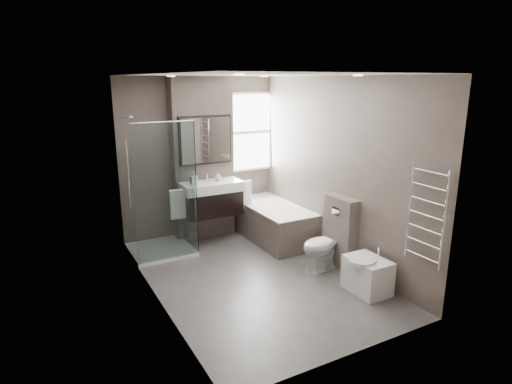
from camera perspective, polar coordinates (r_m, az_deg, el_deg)
room at (r=5.37m, az=-0.16°, el=1.36°), size 2.70×3.90×2.70m
vanity_pier at (r=6.95m, az=-7.17°, el=4.34°), size 1.00×0.25×2.60m
vanity at (r=6.75m, az=-5.92°, el=-0.80°), size 0.95×0.47×0.66m
mirror_cabinet at (r=6.74m, az=-6.74°, el=6.88°), size 0.86×0.08×0.76m
towel_left at (r=6.56m, az=-10.37°, el=-1.63°), size 0.24×0.06×0.44m
towel_right at (r=6.97m, az=-1.61°, el=-0.41°), size 0.24×0.06×0.44m
shower_enclosure at (r=6.52m, az=-11.71°, el=-3.90°), size 0.90×0.90×2.00m
bathtub at (r=7.00m, az=2.22°, el=-3.81°), size 0.75×1.60×0.57m
window at (r=7.35m, az=-0.96°, el=7.98°), size 0.98×0.06×1.33m
toilet at (r=5.98m, az=9.16°, el=-6.94°), size 0.73×0.48×0.70m
cistern_box at (r=6.06m, az=11.16°, el=-5.25°), size 0.19×0.55×1.00m
bidet at (r=5.51m, az=14.58°, el=-10.60°), size 0.46×0.54×0.56m
towel_radiator at (r=4.99m, az=21.76°, el=-2.90°), size 0.03×0.49×1.10m
soap_bottle_a at (r=6.54m, az=-8.27°, el=1.86°), size 0.09×0.09×0.20m
soap_bottle_b at (r=6.76m, az=-5.11°, el=2.11°), size 0.11×0.11×0.14m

